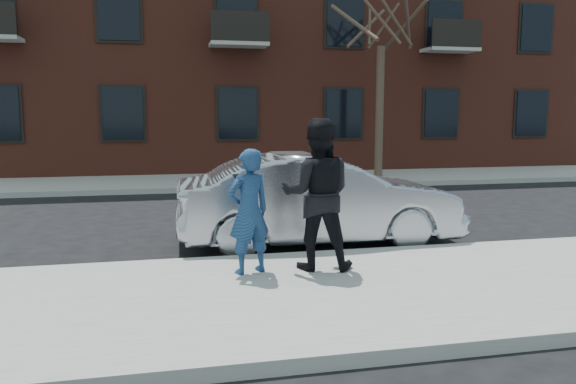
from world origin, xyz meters
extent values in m
plane|color=black|center=(0.00, 0.00, 0.00)|extent=(100.00, 100.00, 0.00)
cube|color=gray|center=(0.00, -0.25, 0.07)|extent=(50.00, 3.50, 0.15)
cube|color=#999691|center=(0.00, 1.55, 0.07)|extent=(50.00, 0.10, 0.15)
cube|color=gray|center=(0.00, 11.25, 0.07)|extent=(50.00, 3.50, 0.15)
cube|color=#999691|center=(0.00, 9.45, 0.07)|extent=(50.00, 0.10, 0.15)
cube|color=#5E281D|center=(2.00, 18.00, 6.00)|extent=(24.00, 10.00, 12.00)
cube|color=black|center=(3.90, 12.94, 2.20)|extent=(1.30, 0.06, 1.70)
cube|color=black|center=(11.50, 12.94, 2.20)|extent=(1.30, 0.06, 1.70)
cube|color=black|center=(3.90, 12.94, 5.40)|extent=(1.30, 0.06, 1.70)
cube|color=black|center=(11.50, 12.94, 5.40)|extent=(1.30, 0.06, 1.70)
cylinder|color=#3A2C22|center=(4.50, 11.00, 2.25)|extent=(0.26, 0.26, 4.20)
imported|color=#999BA3|center=(0.12, 2.56, 0.77)|extent=(4.72, 1.73, 1.55)
imported|color=navy|center=(-1.33, 0.66, 0.96)|extent=(0.69, 0.57, 1.62)
cube|color=black|center=(-1.46, 0.85, 1.38)|extent=(0.11, 0.14, 0.08)
imported|color=black|center=(-0.41, 0.70, 1.15)|extent=(1.13, 0.98, 2.01)
cube|color=black|center=(-0.52, 0.91, 1.29)|extent=(0.08, 0.14, 0.06)
camera|label=1|loc=(-2.36, -6.40, 2.22)|focal=35.00mm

